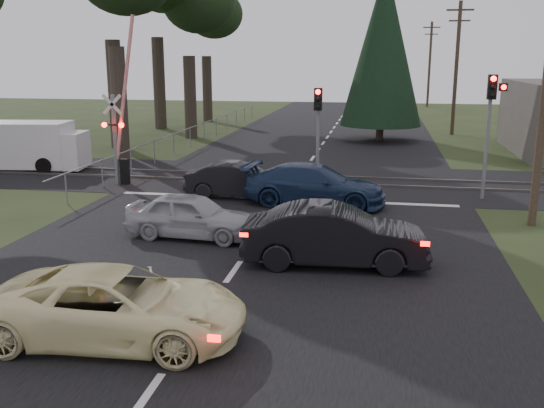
% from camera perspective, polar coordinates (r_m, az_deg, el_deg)
% --- Properties ---
extents(ground, '(120.00, 120.00, 0.00)m').
position_cam_1_polar(ground, '(15.52, -3.65, -6.39)').
color(ground, '#263317').
rests_on(ground, ground).
extents(road, '(14.00, 100.00, 0.01)m').
position_cam_1_polar(road, '(24.98, 1.79, 1.38)').
color(road, black).
rests_on(road, ground).
extents(rail_corridor, '(120.00, 8.00, 0.01)m').
position_cam_1_polar(rail_corridor, '(26.91, 2.41, 2.28)').
color(rail_corridor, black).
rests_on(rail_corridor, ground).
extents(stop_line, '(13.00, 0.35, 0.00)m').
position_cam_1_polar(stop_line, '(23.24, 1.14, 0.47)').
color(stop_line, silver).
rests_on(stop_line, ground).
extents(rail_near, '(120.00, 0.12, 0.10)m').
position_cam_1_polar(rail_near, '(26.13, 2.17, 2.03)').
color(rail_near, '#59544C').
rests_on(rail_near, ground).
extents(rail_far, '(120.00, 0.12, 0.10)m').
position_cam_1_polar(rail_far, '(27.68, 2.64, 2.69)').
color(rail_far, '#59544C').
rests_on(rail_far, ground).
extents(crossing_signal, '(1.62, 0.38, 6.96)m').
position_cam_1_polar(crossing_signal, '(26.46, -14.13, 6.18)').
color(crossing_signal, slate).
rests_on(crossing_signal, ground).
extents(traffic_signal_right, '(0.68, 0.48, 4.70)m').
position_cam_1_polar(traffic_signal_right, '(24.05, 19.93, 8.09)').
color(traffic_signal_right, slate).
rests_on(traffic_signal_right, ground).
extents(traffic_signal_center, '(0.32, 0.48, 4.10)m').
position_cam_1_polar(traffic_signal_center, '(25.08, 4.34, 7.89)').
color(traffic_signal_center, slate).
rests_on(traffic_signal_center, ground).
extents(utility_pole_mid, '(1.80, 0.26, 9.00)m').
position_cam_1_polar(utility_pole_mid, '(44.43, 16.97, 12.33)').
color(utility_pole_mid, '#4C3D2D').
rests_on(utility_pole_mid, ground).
extents(utility_pole_far, '(1.80, 0.26, 9.00)m').
position_cam_1_polar(utility_pole_far, '(69.33, 14.62, 12.75)').
color(utility_pole_far, '#4C3D2D').
rests_on(utility_pole_far, ground).
extents(euc_tree_e, '(6.00, 6.00, 13.20)m').
position_cam_1_polar(euc_tree_e, '(52.38, -6.31, 18.18)').
color(euc_tree_e, '#473D33').
rests_on(euc_tree_e, ground).
extents(conifer_tree, '(5.20, 5.20, 11.00)m').
position_cam_1_polar(conifer_tree, '(40.15, 10.43, 14.41)').
color(conifer_tree, '#473D33').
rests_on(conifer_tree, ground).
extents(fence_left, '(0.10, 36.00, 1.20)m').
position_cam_1_polar(fence_left, '(38.73, -7.00, 5.67)').
color(fence_left, slate).
rests_on(fence_left, ground).
extents(cream_coupe, '(5.09, 2.58, 1.38)m').
position_cam_1_polar(cream_coupe, '(12.09, -14.39, -9.27)').
color(cream_coupe, '#FFF8B6').
rests_on(cream_coupe, ground).
extents(dark_hatchback, '(4.88, 1.97, 1.58)m').
position_cam_1_polar(dark_hatchback, '(15.84, 5.95, -3.01)').
color(dark_hatchback, black).
rests_on(dark_hatchback, ground).
extents(silver_car, '(4.06, 1.90, 1.34)m').
position_cam_1_polar(silver_car, '(18.37, -7.59, -1.10)').
color(silver_car, '#A4A7AC').
rests_on(silver_car, ground).
extents(blue_sedan, '(5.33, 2.53, 1.50)m').
position_cam_1_polar(blue_sedan, '(22.24, 4.04, 1.79)').
color(blue_sedan, '#182948').
rests_on(blue_sedan, ground).
extents(dark_car_far, '(4.12, 1.54, 1.34)m').
position_cam_1_polar(dark_car_far, '(23.48, -3.14, 2.24)').
color(dark_car_far, black).
rests_on(dark_car_far, ground).
extents(white_van, '(6.11, 2.91, 2.30)m').
position_cam_1_polar(white_van, '(31.60, -22.19, 5.11)').
color(white_van, white).
rests_on(white_van, ground).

